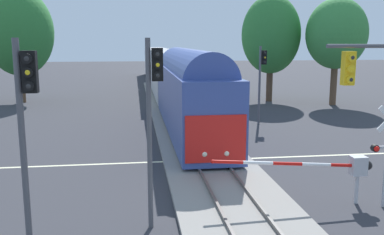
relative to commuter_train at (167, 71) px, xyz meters
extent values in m
plane|color=#333338|center=(0.00, -25.83, -2.74)|extent=(220.00, 220.00, 0.00)
cube|color=beige|center=(0.00, -25.83, -2.74)|extent=(44.00, 0.20, 0.01)
cube|color=gray|center=(0.00, -25.83, -2.65)|extent=(4.40, 80.00, 0.18)
cube|color=#56514C|center=(-0.72, -25.83, -2.49)|extent=(0.10, 80.00, 0.14)
cube|color=#56514C|center=(0.71, -25.83, -2.49)|extent=(0.10, 80.00, 0.14)
cube|color=#384C93|center=(0.00, -19.27, -0.47)|extent=(3.00, 18.07, 3.90)
cube|color=red|center=(0.00, -28.33, -1.06)|extent=(2.76, 0.08, 2.15)
cylinder|color=#384C93|center=(0.00, -19.27, 1.36)|extent=(2.76, 16.26, 2.76)
sphere|color=#F4F2CC|center=(-0.50, -28.34, -1.74)|extent=(0.24, 0.24, 0.24)
sphere|color=#F4F2CC|center=(0.50, -28.34, -1.74)|extent=(0.24, 0.24, 0.24)
cube|color=silver|center=(0.00, 0.85, -0.12)|extent=(3.00, 20.37, 4.60)
cube|color=black|center=(1.51, 0.85, 0.18)|extent=(0.04, 18.33, 0.90)
cube|color=red|center=(1.52, 0.85, -1.27)|extent=(0.04, 18.74, 0.36)
cube|color=silver|center=(0.00, 22.12, -0.12)|extent=(3.00, 20.37, 4.60)
cube|color=black|center=(1.51, 22.12, 0.18)|extent=(0.04, 18.33, 0.90)
cube|color=red|center=(1.52, 22.12, -1.27)|extent=(0.04, 18.74, 0.36)
cylinder|color=#B7B7BC|center=(4.56, -32.30, -2.19)|extent=(0.14, 0.14, 1.10)
cube|color=#B7B7BC|center=(4.56, -32.30, -1.29)|extent=(0.56, 0.40, 0.70)
sphere|color=black|center=(4.91, -32.30, -1.29)|extent=(0.36, 0.36, 0.36)
cylinder|color=red|center=(4.01, -32.30, -1.25)|extent=(1.10, 0.12, 0.19)
cylinder|color=white|center=(2.92, -32.30, -1.18)|extent=(1.10, 0.12, 0.19)
cylinder|color=red|center=(1.83, -32.30, -1.10)|extent=(1.10, 0.12, 0.19)
cylinder|color=white|center=(0.74, -32.30, -1.03)|extent=(1.10, 0.12, 0.19)
cylinder|color=red|center=(-0.34, -32.30, -0.96)|extent=(1.10, 0.12, 0.19)
sphere|color=red|center=(-0.89, -32.30, -0.92)|extent=(0.14, 0.14, 0.14)
cylinder|color=black|center=(4.81, -32.86, -0.49)|extent=(0.26, 0.18, 0.26)
sphere|color=red|center=(4.81, -32.96, -0.49)|extent=(0.20, 0.20, 0.20)
cylinder|color=#4C4C51|center=(-6.26, -35.78, 0.28)|extent=(0.16, 0.16, 6.03)
cube|color=black|center=(-5.98, -35.78, 2.49)|extent=(0.34, 0.26, 1.00)
sphere|color=#262626|center=(-5.98, -35.93, 2.81)|extent=(0.20, 0.20, 0.20)
cylinder|color=black|center=(-5.98, -35.96, 2.81)|extent=(0.24, 0.10, 0.24)
sphere|color=yellow|center=(-5.98, -35.93, 2.49)|extent=(0.20, 0.20, 0.20)
cylinder|color=black|center=(-5.98, -35.96, 2.49)|extent=(0.24, 0.10, 0.24)
sphere|color=#262626|center=(-5.98, -35.93, 2.17)|extent=(0.20, 0.20, 0.20)
cylinder|color=black|center=(-5.98, -35.96, 2.17)|extent=(0.24, 0.10, 0.24)
cube|color=gold|center=(2.76, -34.46, 2.42)|extent=(0.34, 0.26, 1.00)
sphere|color=#262626|center=(2.76, -34.61, 2.74)|extent=(0.20, 0.20, 0.20)
cylinder|color=gold|center=(2.76, -34.64, 2.74)|extent=(0.24, 0.10, 0.24)
sphere|color=yellow|center=(2.76, -34.61, 2.42)|extent=(0.20, 0.20, 0.20)
cylinder|color=gold|center=(2.76, -34.64, 2.42)|extent=(0.24, 0.10, 0.24)
sphere|color=#262626|center=(2.76, -34.61, 2.10)|extent=(0.20, 0.20, 0.20)
cylinder|color=gold|center=(2.76, -34.64, 2.10)|extent=(0.24, 0.10, 0.24)
cylinder|color=#4C4C51|center=(5.40, -16.92, 0.07)|extent=(0.16, 0.16, 5.63)
cube|color=black|center=(5.68, -16.92, 2.09)|extent=(0.34, 0.26, 1.00)
sphere|color=#262626|center=(5.68, -17.07, 2.41)|extent=(0.20, 0.20, 0.20)
cylinder|color=black|center=(5.68, -17.10, 2.41)|extent=(0.24, 0.10, 0.24)
sphere|color=yellow|center=(5.68, -17.07, 2.09)|extent=(0.20, 0.20, 0.20)
cylinder|color=black|center=(5.68, -17.10, 2.09)|extent=(0.24, 0.10, 0.24)
sphere|color=#262626|center=(5.68, -17.07, 1.77)|extent=(0.20, 0.20, 0.20)
cylinder|color=black|center=(5.68, -17.10, 1.77)|extent=(0.24, 0.10, 0.24)
cylinder|color=#4C4C51|center=(-3.10, -33.35, 0.29)|extent=(0.16, 0.16, 6.06)
cube|color=black|center=(-2.82, -33.35, 2.51)|extent=(0.34, 0.26, 1.00)
sphere|color=#262626|center=(-2.82, -33.50, 2.83)|extent=(0.20, 0.20, 0.20)
cylinder|color=black|center=(-2.82, -33.53, 2.83)|extent=(0.24, 0.10, 0.24)
sphere|color=yellow|center=(-2.82, -33.50, 2.51)|extent=(0.20, 0.20, 0.20)
cylinder|color=black|center=(-2.82, -33.53, 2.51)|extent=(0.24, 0.10, 0.24)
sphere|color=#262626|center=(-2.82, -33.50, 2.19)|extent=(0.20, 0.20, 0.20)
cylinder|color=black|center=(-2.82, -33.53, 2.19)|extent=(0.24, 0.10, 0.24)
cylinder|color=brown|center=(15.15, -8.64, -0.63)|extent=(0.61, 0.61, 4.22)
ellipsoid|color=#38843D|center=(15.15, -8.64, 3.93)|extent=(5.61, 5.61, 6.53)
cylinder|color=brown|center=(-14.41, -3.05, -0.89)|extent=(0.44, 0.44, 3.69)
ellipsoid|color=#2D7533|center=(-14.41, -3.05, 4.10)|extent=(6.50, 6.50, 8.41)
cylinder|color=#4C3828|center=(9.93, -5.40, -0.87)|extent=(0.63, 0.63, 3.75)
ellipsoid|color=#2D7533|center=(9.93, -5.40, 3.88)|extent=(5.77, 5.77, 7.64)
camera|label=1|loc=(-3.52, -46.25, 3.20)|focal=39.48mm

